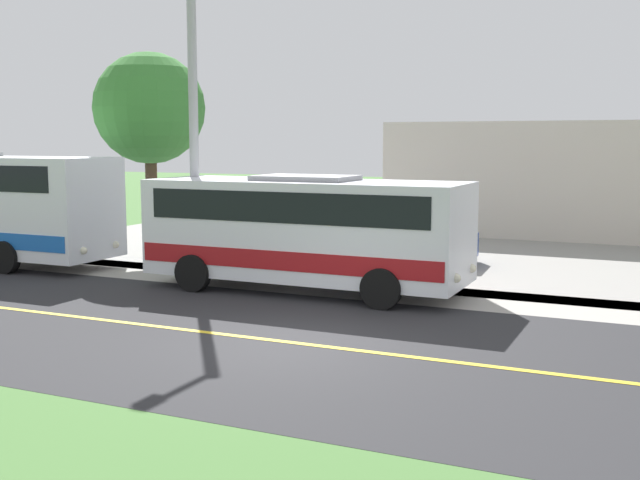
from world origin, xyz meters
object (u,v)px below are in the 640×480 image
(street_light_pole, at_px, (191,104))
(parked_car_near, at_px, (398,239))
(tree_curbside, at_px, (149,109))
(commercial_building, at_px, (612,177))
(shuttle_bus_front, at_px, (306,227))

(street_light_pole, xyz_separation_m, parked_car_near, (-4.84, 4.00, -3.86))
(street_light_pole, xyz_separation_m, tree_curbside, (-2.52, -3.18, -0.00))
(street_light_pole, xyz_separation_m, commercial_building, (-16.52, 9.09, -2.40))
(street_light_pole, relative_size, parked_car_near, 1.83)
(shuttle_bus_front, xyz_separation_m, commercial_building, (-16.83, 5.66, 0.61))
(parked_car_near, bearing_deg, street_light_pole, -39.59)
(street_light_pole, bearing_deg, parked_car_near, 140.41)
(shuttle_bus_front, distance_m, commercial_building, 17.77)
(street_light_pole, bearing_deg, tree_curbside, -128.39)
(shuttle_bus_front, height_order, tree_curbside, tree_curbside)
(shuttle_bus_front, relative_size, tree_curbside, 1.25)
(parked_car_near, height_order, tree_curbside, tree_curbside)
(street_light_pole, bearing_deg, shuttle_bus_front, 84.85)
(shuttle_bus_front, relative_size, parked_car_near, 1.74)
(shuttle_bus_front, relative_size, street_light_pole, 0.95)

